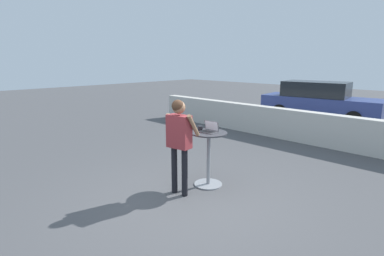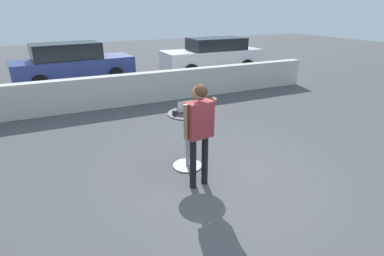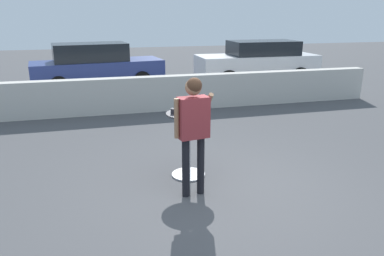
{
  "view_description": "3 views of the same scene",
  "coord_description": "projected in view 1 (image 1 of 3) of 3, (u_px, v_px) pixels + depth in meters",
  "views": [
    {
      "loc": [
        3.41,
        -3.43,
        2.43
      ],
      "look_at": [
        -0.44,
        0.45,
        1.19
      ],
      "focal_mm": 28.0,
      "sensor_mm": 36.0,
      "label": 1
    },
    {
      "loc": [
        -2.38,
        -3.87,
        2.83
      ],
      "look_at": [
        -0.3,
        0.58,
        0.86
      ],
      "focal_mm": 28.0,
      "sensor_mm": 36.0,
      "label": 2
    },
    {
      "loc": [
        -1.72,
        -4.82,
        2.61
      ],
      "look_at": [
        -0.31,
        0.51,
        0.91
      ],
      "focal_mm": 35.0,
      "sensor_mm": 36.0,
      "label": 3
    }
  ],
  "objects": [
    {
      "name": "cafe_table",
      "position": [
        209.0,
        154.0,
        5.85
      ],
      "size": [
        0.71,
        0.71,
        1.08
      ],
      "color": "gray",
      "rests_on": "ground_plane"
    },
    {
      "name": "pavement_kerb",
      "position": [
        317.0,
        129.0,
        8.75
      ],
      "size": [
        12.82,
        0.35,
        0.95
      ],
      "color": "beige",
      "rests_on": "ground_plane"
    },
    {
      "name": "coffee_mug",
      "position": [
        200.0,
        128.0,
        5.91
      ],
      "size": [
        0.13,
        0.09,
        0.09
      ],
      "color": "#232328",
      "rests_on": "cafe_table"
    },
    {
      "name": "parked_car_near_street",
      "position": [
        319.0,
        101.0,
        12.51
      ],
      "size": [
        4.75,
        2.18,
        1.58
      ],
      "color": "navy",
      "rests_on": "ground_plane"
    },
    {
      "name": "laptop",
      "position": [
        209.0,
        130.0,
        5.76
      ],
      "size": [
        0.34,
        0.27,
        0.21
      ],
      "color": "#515156",
      "rests_on": "cafe_table"
    },
    {
      "name": "standing_person",
      "position": [
        179.0,
        134.0,
        5.33
      ],
      "size": [
        0.58,
        0.43,
        1.77
      ],
      "color": "black",
      "rests_on": "ground_plane"
    },
    {
      "name": "ground_plane",
      "position": [
        192.0,
        202.0,
        5.25
      ],
      "size": [
        50.0,
        50.0,
        0.0
      ],
      "primitive_type": "plane",
      "color": "#4C4C4F"
    }
  ]
}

